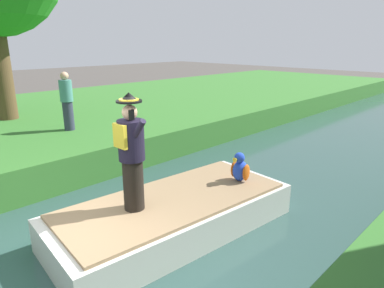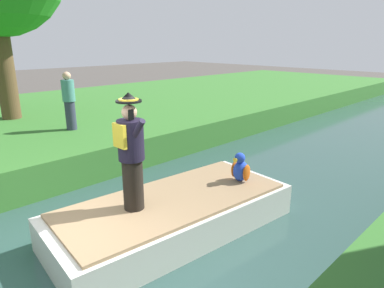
{
  "view_description": "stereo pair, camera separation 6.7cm",
  "coord_description": "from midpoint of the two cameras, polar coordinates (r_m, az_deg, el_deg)",
  "views": [
    {
      "loc": [
        3.95,
        -1.69,
        3.26
      ],
      "look_at": [
        0.08,
        2.21,
        1.61
      ],
      "focal_mm": 31.95,
      "sensor_mm": 36.0,
      "label": 1
    },
    {
      "loc": [
        4.0,
        -1.64,
        3.26
      ],
      "look_at": [
        0.08,
        2.21,
        1.61
      ],
      "focal_mm": 31.95,
      "sensor_mm": 36.0,
      "label": 2
    }
  ],
  "objects": [
    {
      "name": "person_pirate",
      "position": [
        5.26,
        -10.41,
        -1.54
      ],
      "size": [
        0.61,
        0.42,
        1.85
      ],
      "rotation": [
        0.0,
        0.0,
        0.3
      ],
      "color": "black",
      "rests_on": "boat"
    },
    {
      "name": "person_bystander",
      "position": [
        10.04,
        -20.33,
        6.75
      ],
      "size": [
        0.34,
        0.34,
        1.6
      ],
      "color": "#33384C",
      "rests_on": "grass_bank_near"
    },
    {
      "name": "boat",
      "position": [
        6.03,
        -3.38,
        -11.63
      ],
      "size": [
        2.19,
        4.35,
        0.61
      ],
      "color": "silver",
      "rests_on": "canal_water"
    },
    {
      "name": "canal_water",
      "position": [
        5.37,
        -19.24,
        -21.05
      ],
      "size": [
        5.54,
        48.0,
        0.1
      ],
      "primitive_type": "cube",
      "color": "#2D4C47",
      "rests_on": "ground"
    },
    {
      "name": "ground_plane",
      "position": [
        5.4,
        -19.18,
        -21.47
      ],
      "size": [
        80.0,
        80.0,
        0.0
      ],
      "primitive_type": "plane",
      "color": "#4C4742"
    },
    {
      "name": "parrot_plush",
      "position": [
        6.54,
        7.73,
        -4.08
      ],
      "size": [
        0.36,
        0.35,
        0.57
      ],
      "color": "blue",
      "rests_on": "boat"
    }
  ]
}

